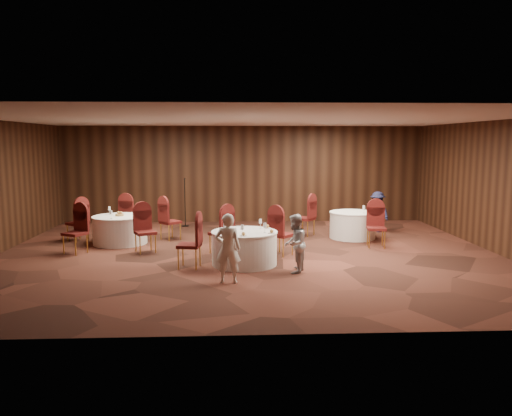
{
  "coord_description": "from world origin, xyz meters",
  "views": [
    {
      "loc": [
        -0.36,
        -11.67,
        2.69
      ],
      "look_at": [
        0.2,
        0.2,
        1.1
      ],
      "focal_mm": 35.0,
      "sensor_mm": 36.0,
      "label": 1
    }
  ],
  "objects_px": {
    "table_left": "(120,230)",
    "woman_a": "(228,248)",
    "table_right": "(353,225)",
    "woman_b": "(295,244)",
    "mic_stand": "(185,212)",
    "table_main": "(244,248)",
    "man_c": "(378,212)"
  },
  "relations": [
    {
      "from": "table_left",
      "to": "man_c",
      "type": "relative_size",
      "value": 1.18
    },
    {
      "from": "table_main",
      "to": "woman_b",
      "type": "xyz_separation_m",
      "value": [
        1.02,
        -0.73,
        0.23
      ]
    },
    {
      "from": "table_right",
      "to": "woman_b",
      "type": "height_order",
      "value": "woman_b"
    },
    {
      "from": "woman_a",
      "to": "man_c",
      "type": "distance_m",
      "value": 6.87
    },
    {
      "from": "table_left",
      "to": "woman_a",
      "type": "bearing_deg",
      "value": -53.09
    },
    {
      "from": "table_right",
      "to": "woman_b",
      "type": "distance_m",
      "value": 4.18
    },
    {
      "from": "table_main",
      "to": "table_left",
      "type": "relative_size",
      "value": 1.02
    },
    {
      "from": "table_main",
      "to": "woman_a",
      "type": "bearing_deg",
      "value": -103.68
    },
    {
      "from": "mic_stand",
      "to": "woman_b",
      "type": "bearing_deg",
      "value": -64.4
    },
    {
      "from": "table_main",
      "to": "mic_stand",
      "type": "relative_size",
      "value": 0.94
    },
    {
      "from": "woman_b",
      "to": "table_main",
      "type": "bearing_deg",
      "value": -107.15
    },
    {
      "from": "mic_stand",
      "to": "woman_b",
      "type": "height_order",
      "value": "mic_stand"
    },
    {
      "from": "table_left",
      "to": "man_c",
      "type": "distance_m",
      "value": 7.45
    },
    {
      "from": "table_main",
      "to": "man_c",
      "type": "distance_m",
      "value": 5.6
    },
    {
      "from": "table_right",
      "to": "mic_stand",
      "type": "relative_size",
      "value": 0.84
    },
    {
      "from": "woman_a",
      "to": "mic_stand",
      "type": "bearing_deg",
      "value": -73.77
    },
    {
      "from": "woman_a",
      "to": "table_right",
      "type": "bearing_deg",
      "value": -124.69
    },
    {
      "from": "table_main",
      "to": "man_c",
      "type": "relative_size",
      "value": 1.2
    },
    {
      "from": "table_left",
      "to": "woman_a",
      "type": "height_order",
      "value": "woman_a"
    },
    {
      "from": "table_left",
      "to": "woman_b",
      "type": "relative_size",
      "value": 1.17
    },
    {
      "from": "woman_a",
      "to": "man_c",
      "type": "height_order",
      "value": "woman_a"
    },
    {
      "from": "table_left",
      "to": "woman_a",
      "type": "distance_m",
      "value": 4.82
    },
    {
      "from": "man_c",
      "to": "table_main",
      "type": "bearing_deg",
      "value": -82.06
    },
    {
      "from": "woman_a",
      "to": "table_main",
      "type": "bearing_deg",
      "value": -99.77
    },
    {
      "from": "table_right",
      "to": "mic_stand",
      "type": "bearing_deg",
      "value": 155.62
    },
    {
      "from": "mic_stand",
      "to": "table_left",
      "type": "bearing_deg",
      "value": -118.73
    },
    {
      "from": "woman_b",
      "to": "man_c",
      "type": "bearing_deg",
      "value": 164.71
    },
    {
      "from": "mic_stand",
      "to": "woman_a",
      "type": "bearing_deg",
      "value": -77.69
    },
    {
      "from": "table_left",
      "to": "table_right",
      "type": "relative_size",
      "value": 1.11
    },
    {
      "from": "table_right",
      "to": "woman_a",
      "type": "height_order",
      "value": "woman_a"
    },
    {
      "from": "table_main",
      "to": "woman_a",
      "type": "xyz_separation_m",
      "value": [
        -0.35,
        -1.43,
        0.3
      ]
    },
    {
      "from": "table_left",
      "to": "woman_a",
      "type": "xyz_separation_m",
      "value": [
        2.89,
        -3.85,
        0.3
      ]
    }
  ]
}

